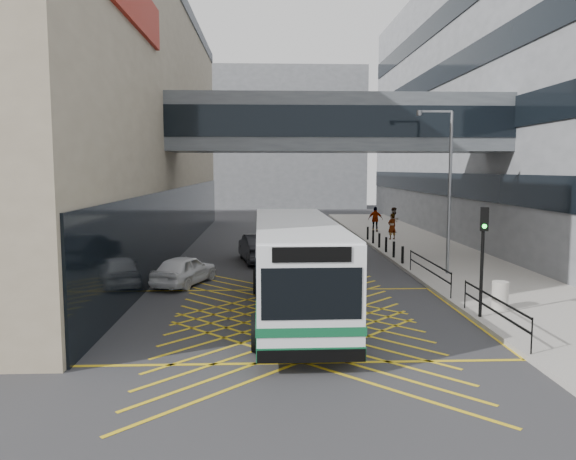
{
  "coord_description": "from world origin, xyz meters",
  "views": [
    {
      "loc": [
        -0.93,
        -18.75,
        5.08
      ],
      "look_at": [
        0.0,
        4.0,
        2.6
      ],
      "focal_mm": 35.0,
      "sensor_mm": 36.0,
      "label": 1
    }
  ],
  "objects": [
    {
      "name": "car_silver",
      "position": [
        1.81,
        16.06,
        0.68
      ],
      "size": [
        1.89,
        4.37,
        1.35
      ],
      "primitive_type": "imported",
      "rotation": [
        0.0,
        0.0,
        3.16
      ],
      "color": "gray",
      "rests_on": "ground"
    },
    {
      "name": "pedestrian_c",
      "position": [
        7.75,
        24.89,
        1.14
      ],
      "size": [
        1.25,
        0.82,
        1.95
      ],
      "primitive_type": "imported",
      "rotation": [
        0.0,
        0.0,
        2.9
      ],
      "color": "gray",
      "rests_on": "pavement"
    },
    {
      "name": "car_dark",
      "position": [
        -1.29,
        11.66,
        0.79
      ],
      "size": [
        2.83,
        5.33,
        1.58
      ],
      "primitive_type": "imported",
      "rotation": [
        0.0,
        0.0,
        3.32
      ],
      "color": "black",
      "rests_on": "ground"
    },
    {
      "name": "car_white",
      "position": [
        -4.5,
        5.75,
        0.67
      ],
      "size": [
        3.07,
        4.56,
        1.35
      ],
      "primitive_type": "imported",
      "rotation": [
        0.0,
        0.0,
        2.79
      ],
      "color": "white",
      "rests_on": "ground"
    },
    {
      "name": "pedestrian_a",
      "position": [
        7.97,
        20.05,
        1.06
      ],
      "size": [
        0.86,
        0.77,
        1.8
      ],
      "primitive_type": "imported",
      "rotation": [
        0.0,
        0.0,
        3.59
      ],
      "color": "gray",
      "rests_on": "pavement"
    },
    {
      "name": "kerb_railings",
      "position": [
        6.15,
        1.78,
        0.88
      ],
      "size": [
        0.05,
        12.54,
        1.0
      ],
      "color": "black",
      "rests_on": "pavement"
    },
    {
      "name": "bus",
      "position": [
        0.11,
        0.5,
        1.78
      ],
      "size": [
        3.09,
        11.86,
        3.31
      ],
      "rotation": [
        0.0,
        0.0,
        0.01
      ],
      "color": "white",
      "rests_on": "ground"
    },
    {
      "name": "traffic_light",
      "position": [
        6.22,
        -0.77,
        2.56
      ],
      "size": [
        0.29,
        0.44,
        3.69
      ],
      "rotation": [
        0.0,
        0.0,
        -0.25
      ],
      "color": "black",
      "rests_on": "pavement"
    },
    {
      "name": "bollards",
      "position": [
        6.25,
        15.0,
        0.61
      ],
      "size": [
        0.14,
        10.14,
        0.9
      ],
      "color": "black",
      "rests_on": "pavement"
    },
    {
      "name": "skybridge",
      "position": [
        3.0,
        12.0,
        7.5
      ],
      "size": [
        20.0,
        4.1,
        3.0
      ],
      "color": "#4D5257",
      "rests_on": "ground"
    },
    {
      "name": "street_lamp",
      "position": [
        7.51,
        7.14,
        4.49
      ],
      "size": [
        1.72,
        0.27,
        7.6
      ],
      "rotation": [
        0.0,
        0.0,
        -0.03
      ],
      "color": "slate",
      "rests_on": "pavement"
    },
    {
      "name": "pedestrian_b",
      "position": [
        9.05,
        24.02,
        1.14
      ],
      "size": [
        1.09,
        1.05,
        1.97
      ],
      "primitive_type": "imported",
      "rotation": [
        0.0,
        0.0,
        0.71
      ],
      "color": "gray",
      "rests_on": "pavement"
    },
    {
      "name": "ground",
      "position": [
        0.0,
        0.0,
        0.0
      ],
      "size": [
        120.0,
        120.0,
        0.0
      ],
      "primitive_type": "plane",
      "color": "#333335"
    },
    {
      "name": "pavement",
      "position": [
        9.0,
        15.0,
        0.08
      ],
      "size": [
        6.0,
        54.0,
        0.16
      ],
      "primitive_type": "cube",
      "color": "#9E9990",
      "rests_on": "ground"
    },
    {
      "name": "building_far",
      "position": [
        -2.0,
        60.0,
        9.0
      ],
      "size": [
        28.0,
        16.0,
        18.0
      ],
      "primitive_type": "cube",
      "color": "slate",
      "rests_on": "ground"
    },
    {
      "name": "litter_bin",
      "position": [
        7.34,
        0.34,
        0.65
      ],
      "size": [
        0.57,
        0.57,
        0.98
      ],
      "primitive_type": "cylinder",
      "color": "#ADA89E",
      "rests_on": "pavement"
    },
    {
      "name": "box_junction",
      "position": [
        0.0,
        0.0,
        0.0
      ],
      "size": [
        12.0,
        9.0,
        0.01
      ],
      "color": "gold",
      "rests_on": "ground"
    }
  ]
}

